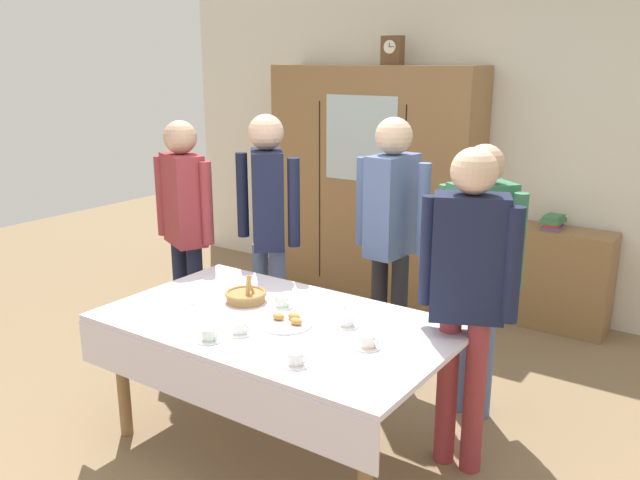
{
  "coord_description": "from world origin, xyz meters",
  "views": [
    {
      "loc": [
        2.03,
        -2.76,
        2.09
      ],
      "look_at": [
        0.0,
        0.2,
        1.1
      ],
      "focal_mm": 36.96,
      "sensor_mm": 36.0,
      "label": 1
    }
  ],
  "objects": [
    {
      "name": "dining_table",
      "position": [
        0.0,
        -0.24,
        0.66
      ],
      "size": [
        1.87,
        1.11,
        0.75
      ],
      "color": "olive",
      "rests_on": "ground"
    },
    {
      "name": "wall_cabinet",
      "position": [
        -0.9,
        2.35,
        1.02
      ],
      "size": [
        1.95,
        0.46,
        2.04
      ],
      "color": "olive",
      "rests_on": "ground"
    },
    {
      "name": "tea_cup_far_right",
      "position": [
        -0.04,
        -0.45,
        0.78
      ],
      "size": [
        0.13,
        0.13,
        0.06
      ],
      "color": "white",
      "rests_on": "dining_table"
    },
    {
      "name": "bread_basket",
      "position": [
        -0.32,
        -0.09,
        0.79
      ],
      "size": [
        0.24,
        0.24,
        0.16
      ],
      "color": "#9E7542",
      "rests_on": "dining_table"
    },
    {
      "name": "tea_cup_mid_right",
      "position": [
        -0.11,
        -0.6,
        0.78
      ],
      "size": [
        0.13,
        0.13,
        0.06
      ],
      "color": "silver",
      "rests_on": "dining_table"
    },
    {
      "name": "bookshelf_low",
      "position": [
        0.71,
        2.41,
        0.4
      ],
      "size": [
        0.96,
        0.35,
        0.81
      ],
      "color": "olive",
      "rests_on": "ground"
    },
    {
      "name": "person_near_right_end",
      "position": [
        0.74,
        0.74,
        1.0
      ],
      "size": [
        0.52,
        0.41,
        1.64
      ],
      "color": "slate",
      "rests_on": "ground"
    },
    {
      "name": "ground_plane",
      "position": [
        0.0,
        0.0,
        0.0
      ],
      "size": [
        12.0,
        12.0,
        0.0
      ],
      "primitive_type": "plane",
      "color": "#846B4C",
      "rests_on": "ground"
    },
    {
      "name": "person_by_cabinet",
      "position": [
        -1.27,
        0.38,
        1.04
      ],
      "size": [
        0.52,
        0.33,
        1.7
      ],
      "color": "#191E38",
      "rests_on": "ground"
    },
    {
      "name": "pastry_plate",
      "position": [
        0.08,
        -0.22,
        0.76
      ],
      "size": [
        0.28,
        0.28,
        0.05
      ],
      "color": "white",
      "rests_on": "dining_table"
    },
    {
      "name": "person_behind_table_right",
      "position": [
        -0.7,
        0.6,
        1.07
      ],
      "size": [
        0.52,
        0.4,
        1.75
      ],
      "color": "slate",
      "rests_on": "ground"
    },
    {
      "name": "person_behind_table_left",
      "position": [
        0.09,
        0.88,
        1.07
      ],
      "size": [
        0.52,
        0.38,
        1.75
      ],
      "color": "#232328",
      "rests_on": "ground"
    },
    {
      "name": "mantel_clock",
      "position": [
        -0.74,
        2.35,
        2.16
      ],
      "size": [
        0.18,
        0.11,
        0.24
      ],
      "color": "brown",
      "rests_on": "wall_cabinet"
    },
    {
      "name": "person_beside_shelf",
      "position": [
        0.89,
        0.19,
        1.04
      ],
      "size": [
        0.52,
        0.33,
        1.69
      ],
      "color": "#933338",
      "rests_on": "ground"
    },
    {
      "name": "book_stack",
      "position": [
        0.71,
        2.41,
        0.86
      ],
      "size": [
        0.16,
        0.23,
        0.11
      ],
      "color": "#664C7A",
      "rests_on": "bookshelf_low"
    },
    {
      "name": "tea_cup_near_left",
      "position": [
        0.4,
        -0.58,
        0.78
      ],
      "size": [
        0.13,
        0.13,
        0.06
      ],
      "color": "white",
      "rests_on": "dining_table"
    },
    {
      "name": "tea_cup_far_left",
      "position": [
        0.57,
        -0.23,
        0.78
      ],
      "size": [
        0.13,
        0.13,
        0.06
      ],
      "color": "white",
      "rests_on": "dining_table"
    },
    {
      "name": "back_wall",
      "position": [
        0.0,
        2.65,
        1.35
      ],
      "size": [
        6.4,
        0.1,
        2.7
      ],
      "primitive_type": "cube",
      "color": "silver",
      "rests_on": "ground"
    },
    {
      "name": "spoon_far_right",
      "position": [
        0.18,
        0.16,
        0.76
      ],
      "size": [
        0.12,
        0.02,
        0.01
      ],
      "color": "silver",
      "rests_on": "dining_table"
    },
    {
      "name": "tea_cup_center",
      "position": [
        0.35,
        -0.07,
        0.78
      ],
      "size": [
        0.13,
        0.13,
        0.06
      ],
      "color": "white",
      "rests_on": "dining_table"
    },
    {
      "name": "spoon_near_right",
      "position": [
        -0.56,
        -0.29,
        0.76
      ],
      "size": [
        0.12,
        0.02,
        0.01
      ],
      "color": "silver",
      "rests_on": "dining_table"
    },
    {
      "name": "tea_cup_back_edge",
      "position": [
        -0.09,
        -0.04,
        0.78
      ],
      "size": [
        0.13,
        0.13,
        0.06
      ],
      "color": "silver",
      "rests_on": "dining_table"
    }
  ]
}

